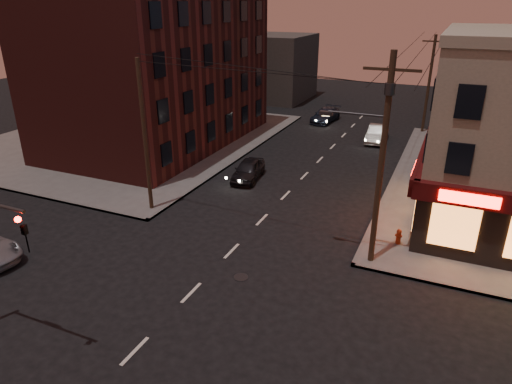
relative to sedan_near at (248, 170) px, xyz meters
The scene contains 13 objects.
ground 14.18m from the sedan_near, 75.54° to the right, with size 120.00×120.00×0.00m, color black.
sidewalk_nw 15.41m from the sedan_near, 159.93° to the left, with size 24.00×28.00×0.15m, color #514F4C.
brick_apartment 13.54m from the sedan_near, 154.26° to the left, with size 12.00×20.00×13.00m, color #471917.
bg_building_ne_a 30.08m from the sedan_near, 54.17° to the left, with size 10.00×12.00×7.00m, color #3F3D3A.
bg_building_nw 30.01m from the sedan_near, 108.50° to the left, with size 9.00×10.00×8.00m, color #3F3D3A.
bg_building_ne_b 41.38m from the sedan_near, 67.91° to the left, with size 8.00×8.00×6.00m, color #3F3D3A.
utility_pole_main 13.88m from the sedan_near, 37.75° to the right, with size 4.20×0.44×10.00m.
utility_pole_far 21.37m from the sedan_near, 60.52° to the left, with size 0.26×0.26×9.00m, color #382619.
utility_pole_west 8.84m from the sedan_near, 114.34° to the right, with size 0.24×0.24×9.00m, color #382619.
sedan_near is the anchor object (origin of this frame).
sedan_mid 15.07m from the sedan_near, 63.25° to the left, with size 1.56×4.48×1.48m, color gray.
sedan_far 18.67m from the sedan_near, 88.68° to the left, with size 1.97×4.85×1.41m, color #171F2E.
fire_hydrant 12.68m from the sedan_near, 26.63° to the right, with size 0.37×0.37×0.84m.
Camera 1 is at (9.50, -14.32, 12.04)m, focal length 32.00 mm.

